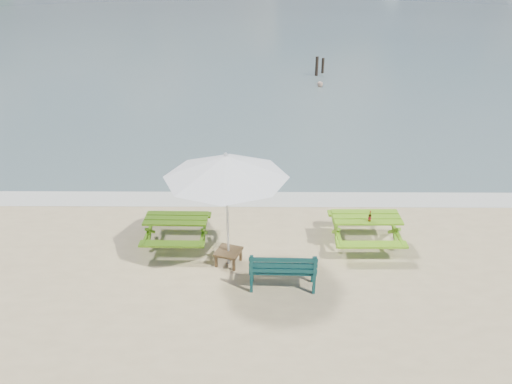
{
  "coord_description": "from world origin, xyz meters",
  "views": [
    {
      "loc": [
        0.12,
        -7.49,
        6.07
      ],
      "look_at": [
        0.04,
        3.0,
        1.0
      ],
      "focal_mm": 35.0,
      "sensor_mm": 36.0,
      "label": 1
    }
  ],
  "objects_px": {
    "beer_bottle": "(370,218)",
    "swimmer": "(319,97)",
    "patio_umbrella": "(226,167)",
    "picnic_table_right": "(365,231)",
    "park_bench": "(283,276)",
    "side_table": "(229,257)",
    "picnic_table_left": "(177,231)"
  },
  "relations": [
    {
      "from": "picnic_table_left",
      "to": "side_table",
      "type": "height_order",
      "value": "picnic_table_left"
    },
    {
      "from": "park_bench",
      "to": "beer_bottle",
      "type": "distance_m",
      "value": 2.48
    },
    {
      "from": "beer_bottle",
      "to": "side_table",
      "type": "bearing_deg",
      "value": -168.98
    },
    {
      "from": "picnic_table_right",
      "to": "beer_bottle",
      "type": "height_order",
      "value": "beer_bottle"
    },
    {
      "from": "park_bench",
      "to": "patio_umbrella",
      "type": "height_order",
      "value": "patio_umbrella"
    },
    {
      "from": "beer_bottle",
      "to": "swimmer",
      "type": "bearing_deg",
      "value": 87.89
    },
    {
      "from": "picnic_table_left",
      "to": "picnic_table_right",
      "type": "xyz_separation_m",
      "value": [
        4.28,
        0.01,
        0.02
      ]
    },
    {
      "from": "swimmer",
      "to": "patio_umbrella",
      "type": "bearing_deg",
      "value": -103.1
    },
    {
      "from": "picnic_table_right",
      "to": "patio_umbrella",
      "type": "xyz_separation_m",
      "value": [
        -3.07,
        -0.82,
        1.92
      ]
    },
    {
      "from": "picnic_table_right",
      "to": "swimmer",
      "type": "bearing_deg",
      "value": 87.8
    },
    {
      "from": "picnic_table_right",
      "to": "side_table",
      "type": "bearing_deg",
      "value": -164.96
    },
    {
      "from": "beer_bottle",
      "to": "swimmer",
      "type": "relative_size",
      "value": 0.16
    },
    {
      "from": "beer_bottle",
      "to": "swimmer",
      "type": "distance_m",
      "value": 15.09
    },
    {
      "from": "picnic_table_left",
      "to": "patio_umbrella",
      "type": "bearing_deg",
      "value": -33.88
    },
    {
      "from": "picnic_table_left",
      "to": "beer_bottle",
      "type": "bearing_deg",
      "value": -2.87
    },
    {
      "from": "park_bench",
      "to": "patio_umbrella",
      "type": "xyz_separation_m",
      "value": [
        -1.12,
        0.82,
        2.02
      ]
    },
    {
      "from": "picnic_table_right",
      "to": "patio_umbrella",
      "type": "bearing_deg",
      "value": -164.96
    },
    {
      "from": "picnic_table_right",
      "to": "swimmer",
      "type": "relative_size",
      "value": 1.06
    },
    {
      "from": "park_bench",
      "to": "picnic_table_right",
      "type": "bearing_deg",
      "value": 40.17
    },
    {
      "from": "beer_bottle",
      "to": "picnic_table_left",
      "type": "bearing_deg",
      "value": 177.13
    },
    {
      "from": "picnic_table_right",
      "to": "beer_bottle",
      "type": "xyz_separation_m",
      "value": [
        0.01,
        -0.22,
        0.46
      ]
    },
    {
      "from": "park_bench",
      "to": "swimmer",
      "type": "distance_m",
      "value": 16.64
    },
    {
      "from": "park_bench",
      "to": "side_table",
      "type": "distance_m",
      "value": 1.39
    },
    {
      "from": "park_bench",
      "to": "picnic_table_left",
      "type": "bearing_deg",
      "value": 145.09
    },
    {
      "from": "picnic_table_left",
      "to": "swimmer",
      "type": "distance_m",
      "value": 15.6
    },
    {
      "from": "park_bench",
      "to": "beer_bottle",
      "type": "bearing_deg",
      "value": 35.88
    },
    {
      "from": "picnic_table_left",
      "to": "patio_umbrella",
      "type": "xyz_separation_m",
      "value": [
        1.21,
        -0.82,
        1.94
      ]
    },
    {
      "from": "picnic_table_left",
      "to": "park_bench",
      "type": "height_order",
      "value": "park_bench"
    },
    {
      "from": "picnic_table_right",
      "to": "side_table",
      "type": "height_order",
      "value": "picnic_table_right"
    },
    {
      "from": "patio_umbrella",
      "to": "picnic_table_right",
      "type": "bearing_deg",
      "value": 15.04
    },
    {
      "from": "picnic_table_left",
      "to": "picnic_table_right",
      "type": "relative_size",
      "value": 0.94
    },
    {
      "from": "patio_umbrella",
      "to": "picnic_table_left",
      "type": "bearing_deg",
      "value": 146.12
    }
  ]
}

